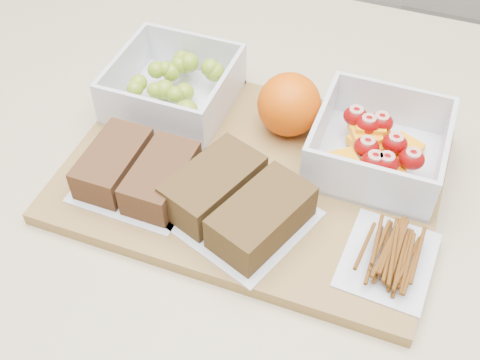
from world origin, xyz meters
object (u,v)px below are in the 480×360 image
at_px(fruit_container, 378,147).
at_px(sandwich_bag_left, 137,171).
at_px(sandwich_bag_center, 237,202).
at_px(pretzel_bag, 390,253).
at_px(orange, 289,105).
at_px(cutting_board, 252,175).
at_px(grape_container, 176,86).

xyz_separation_m(fruit_container, sandwich_bag_left, (-0.24, -0.13, -0.00)).
bearing_deg(sandwich_bag_left, sandwich_bag_center, -2.30).
distance_m(sandwich_bag_left, pretzel_bag, 0.28).
bearing_deg(orange, fruit_container, -9.56).
bearing_deg(sandwich_bag_left, cutting_board, 29.51).
bearing_deg(fruit_container, orange, 170.44).
bearing_deg(sandwich_bag_center, orange, 86.57).
height_order(cutting_board, fruit_container, fruit_container).
bearing_deg(cutting_board, sandwich_bag_center, -83.89).
bearing_deg(cutting_board, fruit_container, 25.79).
bearing_deg(sandwich_bag_left, orange, 48.40).
bearing_deg(grape_container, pretzel_bag, -26.20).
xyz_separation_m(sandwich_bag_center, pretzel_bag, (0.16, -0.00, -0.01)).
distance_m(cutting_board, sandwich_bag_center, 0.08).
height_order(fruit_container, pretzel_bag, fruit_container).
height_order(grape_container, fruit_container, same).
bearing_deg(grape_container, orange, 1.04).
bearing_deg(sandwich_bag_left, grape_container, 97.47).
bearing_deg(sandwich_bag_left, pretzel_bag, -1.23).
xyz_separation_m(orange, sandwich_bag_center, (-0.01, -0.15, -0.02)).
bearing_deg(orange, cutting_board, -101.37).
xyz_separation_m(sandwich_bag_left, pretzel_bag, (0.28, -0.01, -0.01)).
xyz_separation_m(cutting_board, fruit_container, (0.13, 0.06, 0.03)).
bearing_deg(grape_container, sandwich_bag_left, -82.53).
bearing_deg(orange, pretzel_bag, -44.40).
bearing_deg(pretzel_bag, sandwich_bag_center, 179.55).
relative_size(grape_container, fruit_container, 0.99).
xyz_separation_m(orange, sandwich_bag_left, (-0.13, -0.15, -0.02)).
relative_size(grape_container, sandwich_bag_left, 1.08).
distance_m(fruit_container, sandwich_bag_center, 0.18).
distance_m(cutting_board, grape_container, 0.16).
xyz_separation_m(cutting_board, sandwich_bag_left, (-0.11, -0.06, 0.03)).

